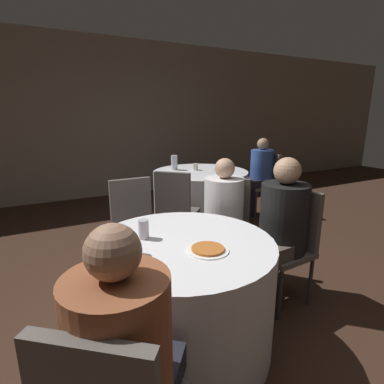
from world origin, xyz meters
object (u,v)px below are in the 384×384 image
object	(u,v)px
person_floral_shirt	(130,368)
pizza_plate_near	(208,249)
bottle_far	(174,163)
chair_far_southwest	(175,205)
person_blue_shirt	(257,177)
chair_near_north	(134,221)
person_white_shirt	(221,222)
chair_near_northeast	(226,219)
table_far	(200,196)
person_black_shirt	(277,233)
soda_can_silver	(144,229)
chair_near_east	(290,236)
table_near	(182,294)
chair_far_east	(267,179)
soda_can_blue	(106,236)
soda_can_red	(130,244)

from	to	relation	value
person_floral_shirt	pizza_plate_near	distance (m)	0.77
person_floral_shirt	bottle_far	bearing A→B (deg)	101.55
chair_far_southwest	person_blue_shirt	size ratio (longest dim) A/B	0.80
chair_near_north	person_floral_shirt	xyz separation A→B (m)	(-0.50, -1.65, 0.05)
person_white_shirt	chair_near_northeast	bearing A→B (deg)	-90.00
table_far	person_black_shirt	size ratio (longest dim) A/B	1.10
person_blue_shirt	soda_can_silver	world-z (taller)	person_blue_shirt
chair_near_east	person_black_shirt	bearing A→B (deg)	90.00
table_near	chair_far_east	size ratio (longest dim) A/B	1.25
table_near	soda_can_silver	size ratio (longest dim) A/B	9.45
table_near	pizza_plate_near	xyz separation A→B (m)	(0.08, -0.18, 0.37)
person_floral_shirt	person_blue_shirt	world-z (taller)	person_floral_shirt
chair_near_east	soda_can_blue	size ratio (longest dim) A/B	7.56
soda_can_red	soda_can_blue	xyz separation A→B (m)	(-0.10, 0.18, 0.00)
chair_near_northeast	soda_can_blue	bearing A→B (deg)	71.98
chair_near_north	person_black_shirt	size ratio (longest dim) A/B	0.78
chair_near_northeast	person_black_shirt	xyz separation A→B (m)	(0.08, -0.58, 0.06)
soda_can_silver	bottle_far	size ratio (longest dim) A/B	0.60
table_far	bottle_far	size ratio (longest dim) A/B	6.39
table_far	soda_can_red	xyz separation A→B (m)	(-1.57, -2.06, 0.43)
table_near	person_floral_shirt	distance (m)	0.86
chair_far_southwest	table_far	bearing A→B (deg)	90.00
chair_far_southwest	soda_can_red	world-z (taller)	chair_far_southwest
chair_near_northeast	chair_far_east	xyz separation A→B (m)	(1.55, 1.24, 0.00)
person_floral_shirt	person_white_shirt	size ratio (longest dim) A/B	1.04
chair_near_northeast	soda_can_silver	distance (m)	1.09
person_white_shirt	table_near	bearing A→B (deg)	90.00
table_near	pizza_plate_near	bearing A→B (deg)	-65.73
chair_far_east	soda_can_blue	xyz separation A→B (m)	(-2.73, -1.73, 0.24)
chair_far_east	person_white_shirt	distance (m)	2.15
pizza_plate_near	soda_can_silver	xyz separation A→B (m)	(-0.27, 0.34, 0.05)
pizza_plate_near	soda_can_red	world-z (taller)	soda_can_red
table_near	chair_near_east	bearing A→B (deg)	4.32
table_near	chair_near_east	xyz separation A→B (m)	(0.99, 0.07, 0.18)
soda_can_silver	person_floral_shirt	bearing A→B (deg)	-111.90
chair_near_east	bottle_far	xyz separation A→B (m)	(-0.02, 2.22, 0.28)
table_near	chair_far_east	xyz separation A→B (m)	(2.30, 1.89, 0.18)
chair_near_east	person_blue_shirt	bearing A→B (deg)	-36.47
person_floral_shirt	chair_near_northeast	bearing A→B (deg)	83.74
pizza_plate_near	soda_can_blue	xyz separation A→B (m)	(-0.50, 0.34, 0.05)
table_far	bottle_far	distance (m)	0.60
chair_near_north	person_black_shirt	world-z (taller)	person_black_shirt
chair_near_north	pizza_plate_near	bearing A→B (deg)	93.86
chair_near_east	person_white_shirt	world-z (taller)	person_white_shirt
table_near	person_white_shirt	world-z (taller)	person_white_shirt
table_near	person_floral_shirt	bearing A→B (deg)	-128.20
chair_far_east	table_near	bearing A→B (deg)	137.29
pizza_plate_near	soda_can_blue	size ratio (longest dim) A/B	2.00
person_black_shirt	soda_can_red	bearing A→B (deg)	90.01
table_near	soda_can_silver	xyz separation A→B (m)	(-0.19, 0.16, 0.43)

